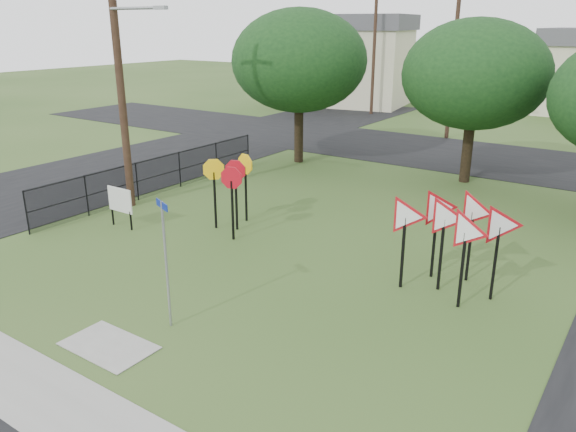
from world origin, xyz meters
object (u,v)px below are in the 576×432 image
object	(u,v)px
stop_sign_cluster	(232,178)
yield_sign_cluster	(453,222)
street_name_sign	(166,257)
info_board	(120,201)

from	to	relation	value
stop_sign_cluster	yield_sign_cluster	bearing A→B (deg)	-2.57
street_name_sign	stop_sign_cluster	bearing A→B (deg)	116.97
yield_sign_cluster	stop_sign_cluster	bearing A→B (deg)	177.43
stop_sign_cluster	info_board	world-z (taller)	stop_sign_cluster
yield_sign_cluster	street_name_sign	bearing A→B (deg)	-130.32
street_name_sign	info_board	world-z (taller)	street_name_sign
stop_sign_cluster	info_board	distance (m)	3.87
stop_sign_cluster	yield_sign_cluster	world-z (taller)	yield_sign_cluster
stop_sign_cluster	info_board	xyz separation A→B (m)	(-3.20, -2.00, -0.86)
info_board	street_name_sign	bearing A→B (deg)	-31.24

